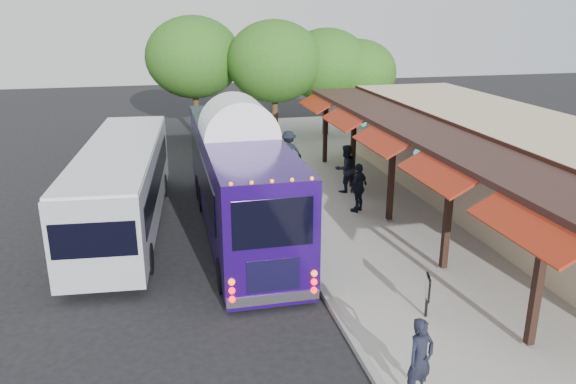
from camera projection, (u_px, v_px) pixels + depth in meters
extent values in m
plane|color=black|center=(318.00, 288.00, 15.56)|extent=(90.00, 90.00, 0.00)
cube|color=#9E9B93|center=(420.00, 220.00, 20.32)|extent=(10.00, 40.00, 0.15)
cube|color=gray|center=(287.00, 232.00, 19.25)|extent=(0.20, 40.00, 0.16)
cube|color=tan|center=(512.00, 168.00, 20.53)|extent=(5.00, 20.00, 3.60)
cube|color=black|center=(453.00, 131.00, 19.52)|extent=(0.06, 20.00, 0.60)
cube|color=#331E19|center=(424.00, 130.00, 19.25)|extent=(2.60, 20.00, 0.18)
cube|color=black|center=(538.00, 280.00, 12.11)|extent=(0.18, 0.18, 3.16)
cube|color=maroon|center=(529.00, 224.00, 11.60)|extent=(1.00, 3.20, 0.57)
cube|color=black|center=(448.00, 216.00, 15.81)|extent=(0.18, 0.18, 3.16)
cube|color=maroon|center=(438.00, 171.00, 15.30)|extent=(1.00, 3.20, 0.57)
cube|color=black|center=(391.00, 177.00, 19.51)|extent=(0.18, 0.18, 3.16)
cube|color=maroon|center=(382.00, 139.00, 19.00)|extent=(1.00, 3.20, 0.57)
cube|color=black|center=(353.00, 150.00, 23.21)|extent=(0.18, 0.18, 3.16)
cube|color=maroon|center=(344.00, 118.00, 22.70)|extent=(1.00, 3.20, 0.57)
cube|color=black|center=(325.00, 130.00, 26.91)|extent=(0.18, 0.18, 3.16)
cube|color=maroon|center=(317.00, 102.00, 26.40)|extent=(1.00, 3.20, 0.57)
sphere|color=teal|center=(507.00, 202.00, 13.72)|extent=(0.26, 0.26, 0.26)
sphere|color=teal|center=(417.00, 153.00, 18.34)|extent=(0.26, 0.26, 0.26)
sphere|color=teal|center=(364.00, 124.00, 22.97)|extent=(0.26, 0.26, 0.26)
cube|color=#1D0754|center=(239.00, 177.00, 19.02)|extent=(2.47, 11.51, 3.02)
cube|color=#1D0754|center=(240.00, 222.00, 19.54)|extent=(2.42, 11.40, 0.34)
ellipsoid|color=white|center=(238.00, 134.00, 18.55)|extent=(2.47, 11.28, 0.54)
cube|color=black|center=(273.00, 224.00, 13.53)|extent=(2.01, 0.03, 1.25)
cube|color=silver|center=(273.00, 297.00, 14.23)|extent=(2.40, 0.18, 0.27)
sphere|color=#FF0C0C|center=(233.00, 295.00, 13.85)|extent=(0.17, 0.17, 0.17)
sphere|color=#FF0C0C|center=(314.00, 286.00, 14.30)|extent=(0.17, 0.17, 0.17)
cylinder|color=black|center=(224.00, 275.00, 15.19)|extent=(0.29, 1.00, 1.00)
cylinder|color=black|center=(303.00, 267.00, 15.66)|extent=(0.29, 1.00, 1.00)
cylinder|color=black|center=(200.00, 187.00, 22.64)|extent=(0.29, 1.00, 1.00)
cylinder|color=black|center=(254.00, 184.00, 23.12)|extent=(0.29, 1.00, 1.00)
cube|color=gray|center=(123.00, 184.00, 19.38)|extent=(3.27, 11.14, 2.53)
cube|color=black|center=(85.00, 180.00, 19.06)|extent=(0.78, 9.31, 0.96)
cube|color=black|center=(158.00, 176.00, 19.57)|extent=(0.78, 9.31, 0.96)
cube|color=silver|center=(119.00, 147.00, 18.97)|extent=(3.20, 10.92, 0.10)
cylinder|color=black|center=(80.00, 264.00, 15.95)|extent=(0.34, 0.94, 0.92)
cylinder|color=black|center=(159.00, 257.00, 16.42)|extent=(0.34, 0.94, 0.92)
cylinder|color=black|center=(101.00, 189.00, 22.55)|extent=(0.34, 0.94, 0.92)
cylinder|color=black|center=(157.00, 185.00, 23.02)|extent=(0.34, 0.94, 0.92)
imported|color=black|center=(420.00, 359.00, 10.76)|extent=(0.71, 0.59, 1.69)
imported|color=black|center=(345.00, 168.00, 22.95)|extent=(1.15, 1.01, 1.97)
imported|color=black|center=(359.00, 188.00, 20.71)|extent=(1.11, 1.04, 1.84)
imported|color=black|center=(288.00, 152.00, 25.54)|extent=(1.33, 0.85, 1.97)
cube|color=black|center=(427.00, 296.00, 13.68)|extent=(0.08, 0.08, 1.10)
cube|color=black|center=(428.00, 287.00, 13.60)|extent=(0.19, 0.49, 0.60)
cube|color=white|center=(427.00, 287.00, 13.59)|extent=(0.14, 0.40, 0.50)
cylinder|color=#382314|center=(275.00, 115.00, 32.08)|extent=(0.36, 0.36, 3.08)
ellipsoid|color=#255314|center=(275.00, 61.00, 31.14)|extent=(5.33, 5.33, 4.53)
cylinder|color=#382314|center=(326.00, 113.00, 33.40)|extent=(0.36, 0.36, 2.86)
ellipsoid|color=#255314|center=(327.00, 65.00, 32.53)|extent=(4.94, 4.94, 4.20)
cylinder|color=#382314|center=(357.00, 115.00, 33.60)|extent=(0.36, 0.36, 2.58)
ellipsoid|color=#255314|center=(358.00, 72.00, 32.81)|extent=(4.45, 4.45, 3.78)
cylinder|color=#382314|center=(196.00, 111.00, 33.10)|extent=(0.36, 0.36, 3.17)
ellipsoid|color=#255314|center=(194.00, 57.00, 32.13)|extent=(5.48, 5.48, 4.66)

